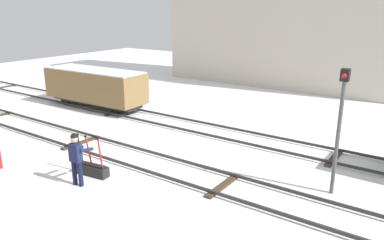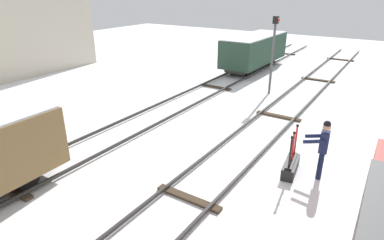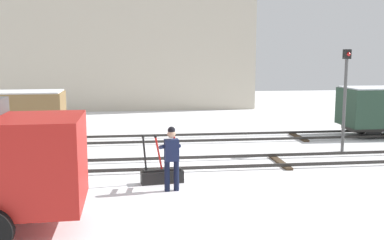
# 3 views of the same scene
# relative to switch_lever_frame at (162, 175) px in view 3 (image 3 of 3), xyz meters

# --- Properties ---
(ground_plane) EXTENTS (60.00, 60.00, 0.00)m
(ground_plane) POSITION_rel_switch_lever_frame_xyz_m (0.67, 1.84, -0.25)
(ground_plane) COLOR white
(track_main_line) EXTENTS (44.00, 1.94, 0.18)m
(track_main_line) POSITION_rel_switch_lever_frame_xyz_m (0.67, 1.84, -0.14)
(track_main_line) COLOR #2D2B28
(track_main_line) RESTS_ON ground_plane
(track_siding_near) EXTENTS (44.00, 1.94, 0.18)m
(track_siding_near) POSITION_rel_switch_lever_frame_xyz_m (0.67, 6.31, -0.13)
(track_siding_near) COLOR #2D2B28
(track_siding_near) RESTS_ON ground_plane
(switch_lever_frame) EXTENTS (1.28, 0.52, 1.45)m
(switch_lever_frame) POSITION_rel_switch_lever_frame_xyz_m (0.00, 0.00, 0.00)
(switch_lever_frame) COLOR black
(switch_lever_frame) RESTS_ON ground_plane
(rail_worker) EXTENTS (0.60, 0.73, 1.80)m
(rail_worker) POSITION_rel_switch_lever_frame_xyz_m (0.22, -0.76, 0.77)
(rail_worker) COLOR #111831
(rail_worker) RESTS_ON ground_plane
(signal_post) EXTENTS (0.24, 0.32, 3.93)m
(signal_post) POSITION_rel_switch_lever_frame_xyz_m (7.21, 3.40, 2.15)
(signal_post) COLOR #4C4C4C
(signal_post) RESTS_ON ground_plane
(apartment_building) EXTENTS (17.23, 5.27, 12.77)m
(apartment_building) POSITION_rel_switch_lever_frame_xyz_m (-1.09, 19.48, 6.14)
(apartment_building) COLOR beige
(apartment_building) RESTS_ON ground_plane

